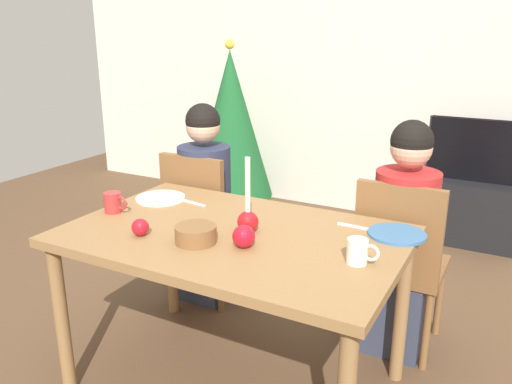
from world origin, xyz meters
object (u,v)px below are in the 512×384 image
Objects in this scene: christmas_tree at (231,125)px; mug_left at (113,202)px; person_left_child at (205,207)px; candle_centerpiece at (248,217)px; tv_stand at (475,212)px; plate_right at (397,234)px; chair_left at (203,218)px; plate_left at (161,198)px; bowl_walnuts at (196,234)px; chair_right at (400,257)px; apple_by_left_plate at (244,236)px; tv at (484,151)px; apple_near_candle at (140,227)px; dining_table at (234,250)px; person_right_child at (402,244)px; mug_right at (358,251)px.

christmas_tree is 2.22m from mug_left.
person_left_child reaches higher than candle_centerpiece.
plate_right reaches higher than tv_stand.
chair_left reaches higher than plate_right.
candle_centerpiece reaches higher than tv_stand.
christmas_tree is 2.00m from plate_left.
tv_stand is at bearing 71.28° from bowl_walnuts.
chair_right is 0.90m from apple_by_left_plate.
plate_left is at bearing -121.80° from tv_stand.
tv_stand is 2.66m from bowl_walnuts.
plate_right is 2.64× the size of apple_by_left_plate.
bowl_walnuts is at bearing -129.95° from chair_right.
tv is at bearing 6.40° from christmas_tree.
apple_near_candle is (-1.08, -2.51, 0.55)m from tv_stand.
plate_right is (0.61, 0.29, 0.09)m from dining_table.
apple_by_left_plate reaches higher than plate_left.
apple_by_left_plate is at bearing -66.81° from candle_centerpiece.
christmas_tree is 6.05× the size of plate_left.
person_right_child reaches higher than bowl_walnuts.
mug_left reaches higher than plate_right.
apple_by_left_plate is (0.73, -0.07, -0.00)m from mug_left.
person_left_child is 4.93× the size of plate_right.
person_right_child is 0.84m from candle_centerpiece.
tv_stand is at bearing 51.37° from person_left_child.
mug_right is (-0.21, -2.35, 0.56)m from tv_stand.
mug_right is 1.35× the size of apple_by_left_plate.
christmas_tree is at bearing -173.62° from tv_stand.
apple_near_candle is at bearing -113.17° from tv.
bowl_walnuts is 1.84× the size of apple_by_left_plate.
bowl_walnuts is (0.47, -0.37, 0.03)m from plate_left.
bowl_walnuts is (-0.83, -2.46, 0.07)m from tv.
person_left_child is at bearing 132.16° from apple_by_left_plate.
candle_centerpiece is 3.57× the size of apple_by_left_plate.
apple_by_left_plate reaches higher than plate_right.
person_right_child reaches higher than apple_near_candle.
mug_left is (-1.22, -0.33, 0.04)m from plate_right.
person_right_child reaches higher than candle_centerpiece.
mug_right reaches higher than tv_stand.
dining_table is 0.86m from person_left_child.
plate_left is (-1.30, -2.10, 0.05)m from tv.
chair_right is 5.43× the size of bowl_walnuts.
dining_table is at bearing -108.22° from tv.
tv is 2.02m from christmas_tree.
chair_left is 0.77× the size of person_right_child.
person_left_child is at bearing 148.44° from mug_right.
mug_left is at bearing -105.50° from plate_left.
plate_left is (-1.30, -2.10, 0.52)m from tv_stand.
dining_table is at bearing -133.08° from chair_right.
plate_right is (1.18, -0.35, 0.19)m from person_left_child.
candle_centerpiece reaches higher than bowl_walnuts.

